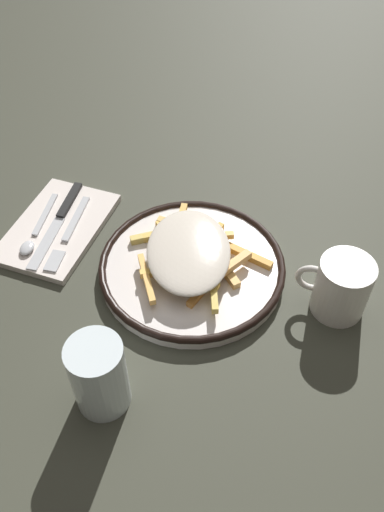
# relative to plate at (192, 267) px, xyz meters

# --- Properties ---
(ground_plane) EXTENTS (2.60, 2.60, 0.00)m
(ground_plane) POSITION_rel_plate_xyz_m (0.00, 0.00, -0.01)
(ground_plane) COLOR #393A2E
(plate) EXTENTS (0.29, 0.29, 0.02)m
(plate) POSITION_rel_plate_xyz_m (0.00, 0.00, 0.00)
(plate) COLOR silver
(plate) RESTS_ON ground_plane
(fries_heap) EXTENTS (0.24, 0.23, 0.04)m
(fries_heap) POSITION_rel_plate_xyz_m (0.00, -0.00, 0.03)
(fries_heap) COLOR gold
(fries_heap) RESTS_ON plate
(napkin) EXTENTS (0.15, 0.22, 0.01)m
(napkin) POSITION_rel_plate_xyz_m (0.25, -0.02, -0.01)
(napkin) COLOR silver
(napkin) RESTS_ON ground_plane
(fork) EXTENTS (0.04, 0.18, 0.01)m
(fork) POSITION_rel_plate_xyz_m (0.22, -0.01, 0.00)
(fork) COLOR silver
(fork) RESTS_ON napkin
(knife) EXTENTS (0.04, 0.21, 0.01)m
(knife) POSITION_rel_plate_xyz_m (0.25, -0.04, 0.00)
(knife) COLOR black
(knife) RESTS_ON napkin
(spoon) EXTENTS (0.04, 0.15, 0.01)m
(spoon) POSITION_rel_plate_xyz_m (0.27, 0.01, 0.00)
(spoon) COLOR silver
(spoon) RESTS_ON napkin
(water_glass) EXTENTS (0.07, 0.07, 0.12)m
(water_glass) POSITION_rel_plate_xyz_m (0.04, 0.24, 0.04)
(water_glass) COLOR silver
(water_glass) RESTS_ON ground_plane
(coffee_mug) EXTENTS (0.11, 0.08, 0.09)m
(coffee_mug) POSITION_rel_plate_xyz_m (-0.23, -0.00, 0.03)
(coffee_mug) COLOR white
(coffee_mug) RESTS_ON ground_plane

